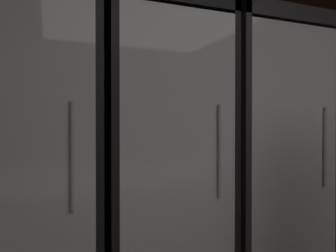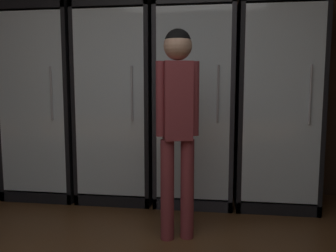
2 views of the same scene
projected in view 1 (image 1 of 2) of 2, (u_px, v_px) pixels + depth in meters
The scene contains 5 objects.
wall_back at pixel (206, 101), 2.47m from camera, with size 6.00×0.06×2.80m, color #382619.
cooler_left at pixel (25, 171), 1.69m from camera, with size 0.74×0.69×1.96m.
cooler_center at pixel (158, 164), 1.97m from camera, with size 0.74×0.69×1.96m.
cooler_right at pixel (258, 159), 2.25m from camera, with size 0.74×0.69×1.96m.
cooler_far_right at pixel (335, 156), 2.53m from camera, with size 0.74×0.69×1.96m.
Camera 1 is at (-1.18, 0.84, 1.23)m, focal length 33.08 mm.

